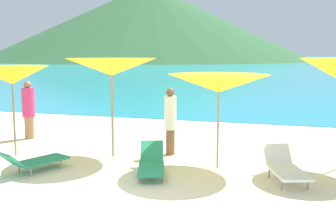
{
  "coord_description": "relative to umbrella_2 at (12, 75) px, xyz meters",
  "views": [
    {
      "loc": [
        2.42,
        -5.23,
        2.49
      ],
      "look_at": [
        -0.33,
        4.22,
        1.2
      ],
      "focal_mm": 41.58,
      "sensor_mm": 36.0,
      "label": 1
    }
  ],
  "objects": [
    {
      "name": "umbrella_3",
      "position": [
        2.38,
        0.55,
        0.2
      ],
      "size": [
        2.39,
        2.39,
        2.4
      ],
      "color": "#9E7F59",
      "rests_on": "ground_plane"
    },
    {
      "name": "beachgoer_0",
      "position": [
        3.69,
        1.12,
        -1.09
      ],
      "size": [
        0.3,
        0.3,
        1.67
      ],
      "rotation": [
        0.0,
        0.0,
        4.47
      ],
      "color": "brown",
      "rests_on": "ground_plane"
    },
    {
      "name": "lounge_chair_0",
      "position": [
        6.42,
        -0.22,
        -1.7
      ],
      "size": [
        0.98,
        1.48,
        0.62
      ],
      "rotation": [
        0.0,
        0.0,
        0.34
      ],
      "color": "white",
      "rests_on": "ground_plane"
    },
    {
      "name": "ocean_water",
      "position": [
        3.86,
        226.08,
        -1.97
      ],
      "size": [
        650.0,
        440.0,
        0.02
      ],
      "primitive_type": "cube",
      "color": "teal",
      "rests_on": "ground_plane"
    },
    {
      "name": "beachgoer_1",
      "position": [
        -0.84,
        1.73,
        -1.09
      ],
      "size": [
        0.36,
        0.36,
        1.71
      ],
      "rotation": [
        0.0,
        0.0,
        1.04
      ],
      "color": "#A3704C",
      "rests_on": "ground_plane"
    },
    {
      "name": "umbrella_2",
      "position": [
        0.0,
        0.0,
        0.0
      ],
      "size": [
        1.77,
        1.77,
        2.21
      ],
      "color": "#9E7F59",
      "rests_on": "ground_plane"
    },
    {
      "name": "lounge_chair_9",
      "position": [
        3.74,
        -0.52,
        -1.74
      ],
      "size": [
        0.93,
        1.55,
        0.57
      ],
      "rotation": [
        0.0,
        0.0,
        0.3
      ],
      "color": "#268C66",
      "rests_on": "ground_plane"
    },
    {
      "name": "headland_hill",
      "position": [
        -43.18,
        134.74,
        12.24
      ],
      "size": [
        120.47,
        120.47,
        28.46
      ],
      "primitive_type": "cone",
      "color": "#2D5B33",
      "rests_on": "ground_plane"
    },
    {
      "name": "lounge_chair_3",
      "position": [
        1.3,
        -1.08,
        -1.73
      ],
      "size": [
        1.04,
        1.51,
        0.54
      ],
      "rotation": [
        0.0,
        0.0,
        2.74
      ],
      "color": "#268C66",
      "rests_on": "ground_plane"
    },
    {
      "name": "ground_plane",
      "position": [
        3.86,
        7.23,
        -2.13
      ],
      "size": [
        50.0,
        100.0,
        0.3
      ],
      "primitive_type": "cube",
      "color": "beige"
    },
    {
      "name": "umbrella_4",
      "position": [
        5.0,
        0.28,
        -0.12
      ],
      "size": [
        2.3,
        2.3,
        2.06
      ],
      "color": "#9E7F59",
      "rests_on": "ground_plane"
    }
  ]
}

